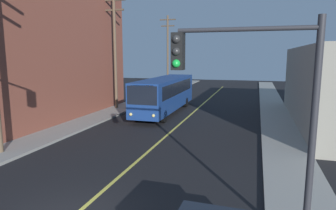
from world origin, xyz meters
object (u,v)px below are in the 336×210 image
utility_pole_mid (115,47)px  traffic_signal_right_corner (251,90)px  city_bus (165,93)px  utility_pole_far (168,50)px

utility_pole_mid → traffic_signal_right_corner: utility_pole_mid is taller
city_bus → utility_pole_far: utility_pole_far is taller
city_bus → utility_pole_far: 18.47m
utility_pole_mid → traffic_signal_right_corner: bearing=-54.9°
utility_pole_far → city_bus: bearing=-74.2°
city_bus → utility_pole_mid: utility_pole_mid is taller
utility_pole_far → utility_pole_mid: bearing=-90.8°
utility_pole_mid → traffic_signal_right_corner: 22.75m
city_bus → utility_pole_far: bearing=105.8°
traffic_signal_right_corner → city_bus: bearing=113.4°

